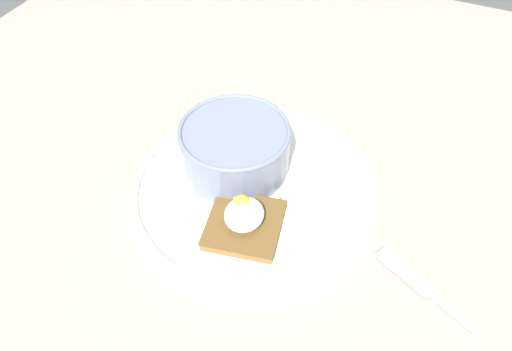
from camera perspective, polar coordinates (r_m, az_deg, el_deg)
ground_plane at (r=63.70cm, az=-0.00°, el=-2.44°), size 120.00×120.00×2.00cm
plate at (r=62.34cm, az=-0.00°, el=-1.37°), size 30.55×30.55×1.60cm
oatmeal_bowl at (r=62.39cm, az=-2.40°, el=3.20°), size 13.88×13.88×6.34cm
toast_slice at (r=57.46cm, az=-1.33°, el=-5.64°), size 9.80×9.80×1.38cm
poached_egg at (r=56.03cm, az=-1.41°, el=-4.28°), size 6.87×5.76×3.02cm
banana_slice_front at (r=62.30cm, az=7.53°, el=-0.71°), size 3.50×3.46×1.48cm
banana_slice_left at (r=60.71cm, az=8.09°, el=-2.71°), size 4.43×4.47×1.35cm
banana_slice_back at (r=60.45cm, az=4.19°, el=-2.41°), size 3.65×3.61×1.32cm
banana_slice_right at (r=58.16cm, az=7.13°, el=-5.43°), size 3.53×3.41×1.58cm
knife at (r=57.28cm, az=18.96°, el=-12.38°), size 6.80×12.33×0.80cm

